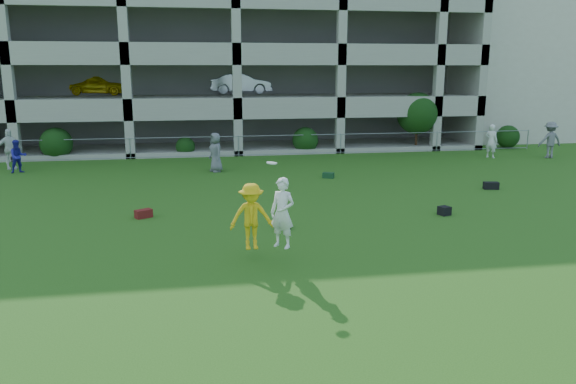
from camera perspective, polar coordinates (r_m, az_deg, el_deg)
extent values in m
plane|color=#235114|center=(13.96, 1.34, -8.29)|extent=(100.00, 100.00, 0.00)
cube|color=beige|center=(48.11, 22.94, 11.60)|extent=(16.00, 14.00, 10.00)
imported|color=#242096|center=(29.91, -25.74, 3.27)|extent=(0.96, 0.89, 1.59)
imported|color=white|center=(31.16, -26.45, 3.92)|extent=(1.28, 0.97, 2.01)
imported|color=slate|center=(27.49, -7.35, 4.02)|extent=(0.92, 1.09, 1.89)
imported|color=white|center=(33.55, 19.96, 4.89)|extent=(0.78, 0.82, 1.88)
imported|color=slate|center=(34.72, 25.08, 4.81)|extent=(1.32, 0.77, 2.02)
cube|color=#52190E|center=(19.58, -14.47, -2.14)|extent=(0.63, 0.54, 0.28)
cube|color=black|center=(17.68, -0.37, -3.40)|extent=(0.44, 0.32, 0.22)
cube|color=black|center=(20.04, 15.60, -1.84)|extent=(0.45, 0.45, 0.30)
cube|color=black|center=(24.89, 19.92, 0.62)|extent=(0.64, 0.40, 0.30)
cube|color=#12331C|center=(25.85, 4.11, 1.71)|extent=(0.58, 0.50, 0.25)
imported|color=yellow|center=(14.69, -3.74, -2.50)|extent=(1.18, 0.72, 1.76)
imported|color=white|center=(14.27, -0.57, -2.13)|extent=(0.79, 0.75, 1.82)
cylinder|color=white|center=(14.10, -1.66, 2.97)|extent=(0.27, 0.27, 0.06)
cube|color=#9E998C|center=(45.64, -6.60, 13.74)|extent=(30.00, 0.50, 12.00)
cube|color=#9E998C|center=(42.48, 14.82, 13.52)|extent=(0.50, 14.00, 12.00)
cube|color=#9E998C|center=(39.19, -5.86, 5.40)|extent=(30.00, 14.00, 0.30)
cube|color=#9E998C|center=(38.94, -5.96, 9.79)|extent=(30.00, 14.00, 0.30)
cube|color=#9E998C|center=(38.91, -6.06, 14.20)|extent=(30.00, 14.00, 0.30)
cube|color=#9E998C|center=(39.12, -6.16, 18.60)|extent=(30.00, 14.00, 0.30)
cube|color=#9E998C|center=(32.15, -5.13, 8.17)|extent=(30.00, 0.30, 0.90)
cube|color=#9E998C|center=(32.07, -5.24, 13.52)|extent=(30.00, 0.30, 0.90)
cube|color=#9E998C|center=(32.26, -5.35, 18.86)|extent=(30.00, 0.30, 0.90)
cube|color=#9E998C|center=(33.47, -26.79, 13.00)|extent=(0.50, 0.50, 12.00)
cube|color=#9E998C|center=(32.27, -16.28, 13.88)|extent=(0.50, 0.50, 12.00)
cube|color=#9E998C|center=(32.18, -5.27, 14.32)|extent=(0.50, 0.50, 12.00)
cube|color=#9E998C|center=(33.18, 5.45, 14.26)|extent=(0.50, 0.50, 12.00)
cube|color=#9E998C|center=(35.20, 15.21, 13.79)|extent=(0.50, 0.50, 12.00)
cube|color=#605E59|center=(40.90, -6.23, 13.90)|extent=(29.00, 9.00, 11.60)
imported|color=yellow|center=(37.29, -18.86, 10.33)|extent=(4.07, 2.14, 1.32)
imported|color=silver|center=(36.95, -4.88, 10.92)|extent=(4.11, 1.74, 1.32)
cylinder|color=gray|center=(33.49, -26.01, 3.77)|extent=(0.06, 0.06, 1.20)
cylinder|color=gray|center=(32.31, -15.74, 4.29)|extent=(0.06, 0.06, 1.20)
cylinder|color=gray|center=(32.21, -5.04, 4.69)|extent=(0.06, 0.06, 1.20)
cylinder|color=gray|center=(33.21, 5.37, 4.92)|extent=(0.06, 0.06, 1.20)
cylinder|color=gray|center=(35.23, 14.88, 4.99)|extent=(0.06, 0.06, 1.20)
cylinder|color=gray|center=(38.09, 23.17, 4.94)|extent=(0.06, 0.06, 1.20)
cylinder|color=gray|center=(32.14, -5.06, 5.66)|extent=(36.00, 0.04, 0.04)
cylinder|color=gray|center=(32.28, -5.03, 3.78)|extent=(36.00, 0.04, 0.04)
sphere|color=#163D11|center=(33.53, -22.49, 4.58)|extent=(1.76, 1.76, 1.76)
sphere|color=#163D11|center=(32.72, -10.39, 4.57)|extent=(1.10, 1.10, 1.10)
sphere|color=#163D11|center=(33.32, 1.77, 5.29)|extent=(1.54, 1.54, 1.54)
cylinder|color=#382314|center=(35.51, 12.91, 5.77)|extent=(0.16, 0.16, 1.96)
sphere|color=#163D11|center=(35.39, 13.01, 7.79)|extent=(2.52, 2.52, 2.52)
sphere|color=#163D11|center=(38.05, 21.43, 5.25)|extent=(1.43, 1.43, 1.43)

